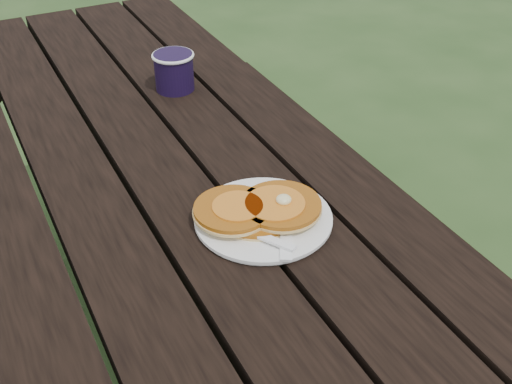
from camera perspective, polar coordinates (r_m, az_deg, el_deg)
name	(u,v)px	position (r m, az deg, el deg)	size (l,w,h in m)	color
ground	(173,383)	(1.84, -7.40, -16.47)	(60.00, 60.00, 0.00)	#27411C
picnic_table	(161,284)	(1.57, -8.41, -8.12)	(1.36, 1.80, 0.75)	black
plate	(263,219)	(1.12, 0.65, -2.41)	(0.23, 0.23, 0.01)	white
pancake_stack	(259,209)	(1.11, 0.23, -1.52)	(0.22, 0.17, 0.04)	#AB5D13
knife	(286,226)	(1.09, 2.70, -3.01)	(0.02, 0.18, 0.01)	white
fork	(265,238)	(1.06, 0.83, -4.07)	(0.03, 0.16, 0.01)	white
coffee_cup	(174,69)	(1.55, -7.31, 10.78)	(0.10, 0.10, 0.09)	black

